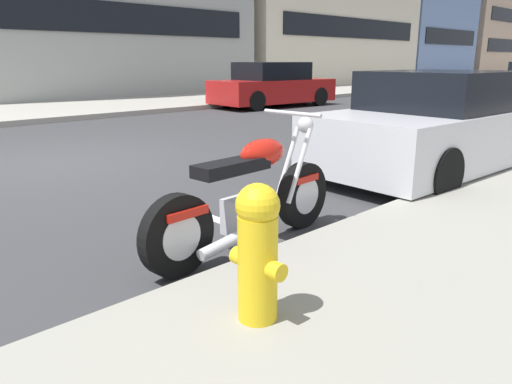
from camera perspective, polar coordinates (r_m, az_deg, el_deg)
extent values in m
plane|color=#333335|center=(8.14, -22.32, 3.20)|extent=(260.00, 260.00, 0.00)
cube|color=gray|center=(21.09, 1.01, 11.28)|extent=(120.00, 5.00, 0.14)
cube|color=silver|center=(4.57, -1.27, -4.42)|extent=(0.12, 2.20, 0.01)
cylinder|color=black|center=(4.60, 5.45, -0.36)|extent=(0.63, 0.14, 0.62)
cylinder|color=silver|center=(4.60, 5.45, -0.36)|extent=(0.35, 0.14, 0.34)
cylinder|color=black|center=(3.58, -9.21, -5.08)|extent=(0.63, 0.14, 0.62)
cylinder|color=silver|center=(3.58, -9.21, -5.08)|extent=(0.35, 0.14, 0.34)
cube|color=silver|center=(4.06, -0.95, -2.66)|extent=(0.41, 0.28, 0.30)
cube|color=black|center=(3.82, -2.85, 2.95)|extent=(0.69, 0.26, 0.10)
ellipsoid|color=#B7190F|center=(4.06, 0.77, 4.58)|extent=(0.49, 0.27, 0.24)
cube|color=#B7190F|center=(3.56, -8.70, -2.30)|extent=(0.37, 0.20, 0.06)
cube|color=#B7190F|center=(4.54, 5.35, 1.66)|extent=(0.33, 0.18, 0.06)
cylinder|color=silver|center=(4.45, 3.68, 3.33)|extent=(0.34, 0.06, 0.65)
cylinder|color=silver|center=(4.37, 5.10, 3.06)|extent=(0.34, 0.06, 0.65)
cylinder|color=silver|center=(4.31, 4.24, 9.19)|extent=(0.07, 0.62, 0.04)
sphere|color=silver|center=(4.48, 5.82, 7.84)|extent=(0.15, 0.15, 0.15)
cylinder|color=silver|center=(3.80, -2.55, -5.46)|extent=(0.71, 0.13, 0.16)
cube|color=silver|center=(7.33, 20.95, 6.26)|extent=(4.30, 1.95, 0.73)
cube|color=black|center=(7.21, 21.16, 11.06)|extent=(2.07, 1.69, 0.51)
cylinder|color=black|center=(8.94, 20.71, 6.36)|extent=(0.63, 0.25, 0.62)
cylinder|color=black|center=(6.65, 9.05, 4.39)|extent=(0.63, 0.25, 0.62)
cylinder|color=black|center=(5.80, 20.90, 1.96)|extent=(0.63, 0.25, 0.62)
cylinder|color=black|center=(11.34, 26.53, 7.45)|extent=(0.62, 0.23, 0.62)
cube|color=#AD1919|center=(16.65, 2.03, 11.77)|extent=(4.41, 2.04, 0.73)
cube|color=black|center=(16.58, 1.86, 13.99)|extent=(2.30, 1.75, 0.56)
cylinder|color=black|center=(15.14, 0.00, 10.61)|extent=(0.63, 0.26, 0.62)
cylinder|color=black|center=(16.38, -3.62, 10.94)|extent=(0.63, 0.26, 0.62)
cylinder|color=black|center=(17.10, 7.43, 11.02)|extent=(0.63, 0.26, 0.62)
cylinder|color=black|center=(18.20, 3.71, 11.37)|extent=(0.63, 0.26, 0.62)
cylinder|color=gold|center=(2.69, 0.19, -8.96)|extent=(0.22, 0.22, 0.60)
sphere|color=gold|center=(2.56, 0.20, -1.59)|extent=(0.24, 0.24, 0.24)
cylinder|color=gold|center=(2.77, -1.85, -7.53)|extent=(0.10, 0.08, 0.10)
cylinder|color=gold|center=(2.59, 2.39, -9.25)|extent=(0.10, 0.08, 0.10)
cube|color=black|center=(20.10, -13.44, 19.09)|extent=(10.19, 0.06, 1.10)
cube|color=black|center=(30.06, 11.65, 18.28)|extent=(12.32, 0.06, 1.10)
cube|color=black|center=(40.77, 21.92, 16.49)|extent=(7.94, 0.06, 1.10)
cube|color=tan|center=(54.75, 24.22, 18.89)|extent=(14.86, 8.15, 12.37)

